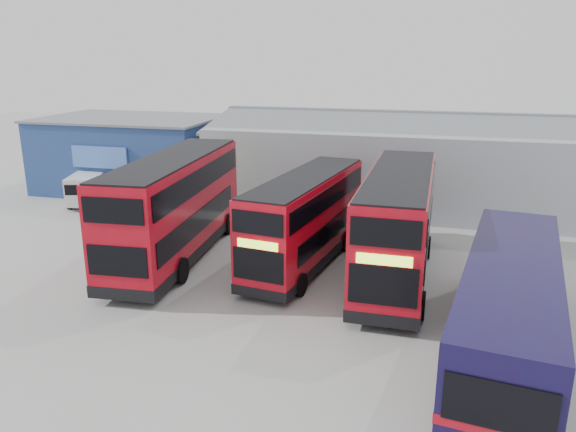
{
  "coord_description": "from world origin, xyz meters",
  "views": [
    {
      "loc": [
        7.04,
        -17.46,
        9.58
      ],
      "look_at": [
        0.44,
        7.06,
        2.1
      ],
      "focal_mm": 35.0,
      "sensor_mm": 36.0,
      "label": 1
    }
  ],
  "objects": [
    {
      "name": "double_decker_right",
      "position": [
        5.6,
        5.96,
        2.34
      ],
      "size": [
        2.89,
        11.15,
        4.7
      ],
      "rotation": [
        0.0,
        0.0,
        -0.0
      ],
      "color": "#B70A19",
      "rests_on": "ground"
    },
    {
      "name": "panel_van",
      "position": [
        -14.7,
        13.59,
        1.13
      ],
      "size": [
        3.09,
        4.93,
        2.02
      ],
      "rotation": [
        0.0,
        0.0,
        0.3
      ],
      "color": "silver",
      "rests_on": "ground"
    },
    {
      "name": "single_decker_blue",
      "position": [
        9.6,
        0.1,
        1.64
      ],
      "size": [
        4.45,
        12.42,
        3.3
      ],
      "rotation": [
        0.0,
        0.0,
        3.0
      ],
      "color": "#0D0C34",
      "rests_on": "ground"
    },
    {
      "name": "double_decker_left",
      "position": [
        -4.72,
        5.72,
        2.44
      ],
      "size": [
        3.62,
        11.77,
        4.9
      ],
      "rotation": [
        0.0,
        0.0,
        3.21
      ],
      "color": "#B70A19",
      "rests_on": "ground"
    },
    {
      "name": "maintenance_shed",
      "position": [
        8.0,
        20.0,
        2.6
      ],
      "size": [
        30.5,
        12.0,
        5.89
      ],
      "color": "#8E939B",
      "rests_on": "ground"
    },
    {
      "name": "double_decker_centre",
      "position": [
        1.42,
        6.5,
        2.09
      ],
      "size": [
        3.78,
        10.17,
        4.21
      ],
      "rotation": [
        0.0,
        0.0,
        -0.14
      ],
      "color": "#B70A19",
      "rests_on": "ground"
    },
    {
      "name": "office_block",
      "position": [
        -14.0,
        17.99,
        2.58
      ],
      "size": [
        12.3,
        8.32,
        5.12
      ],
      "color": "navy",
      "rests_on": "ground"
    },
    {
      "name": "ground_plane",
      "position": [
        0.0,
        0.0,
        0.0
      ],
      "size": [
        120.0,
        120.0,
        0.0
      ],
      "primitive_type": "plane",
      "color": "gray",
      "rests_on": "ground"
    }
  ]
}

